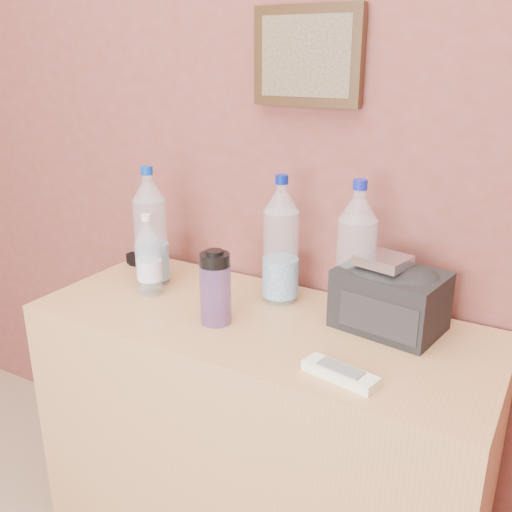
{
  "coord_description": "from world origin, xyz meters",
  "views": [
    {
      "loc": [
        0.69,
        0.56,
        1.41
      ],
      "look_at": [
        0.02,
        1.71,
        0.94
      ],
      "focal_mm": 40.0,
      "sensor_mm": 36.0,
      "label": 1
    }
  ],
  "objects_px": {
    "pet_large_a": "(151,233)",
    "pet_large_b": "(281,247)",
    "pet_small": "(149,259)",
    "sunglasses": "(143,261)",
    "dresser": "(259,440)",
    "ac_remote": "(340,374)",
    "toiletry_bag": "(390,296)",
    "nalgene_bottle": "(215,287)",
    "pet_large_c": "(356,259)",
    "foil_packet": "(383,260)"
  },
  "relations": [
    {
      "from": "pet_small",
      "to": "ac_remote",
      "type": "xyz_separation_m",
      "value": [
        0.64,
        -0.16,
        -0.09
      ]
    },
    {
      "from": "pet_large_c",
      "to": "foil_packet",
      "type": "xyz_separation_m",
      "value": [
        0.08,
        -0.03,
        0.02
      ]
    },
    {
      "from": "pet_large_c",
      "to": "nalgene_bottle",
      "type": "distance_m",
      "value": 0.36
    },
    {
      "from": "nalgene_bottle",
      "to": "dresser",
      "type": "bearing_deg",
      "value": 37.92
    },
    {
      "from": "pet_large_b",
      "to": "toiletry_bag",
      "type": "height_order",
      "value": "pet_large_b"
    },
    {
      "from": "sunglasses",
      "to": "ac_remote",
      "type": "xyz_separation_m",
      "value": [
        0.81,
        -0.31,
        -0.01
      ]
    },
    {
      "from": "pet_large_b",
      "to": "foil_packet",
      "type": "height_order",
      "value": "pet_large_b"
    },
    {
      "from": "pet_small",
      "to": "nalgene_bottle",
      "type": "bearing_deg",
      "value": -12.97
    },
    {
      "from": "pet_large_b",
      "to": "ac_remote",
      "type": "bearing_deg",
      "value": -44.87
    },
    {
      "from": "dresser",
      "to": "pet_large_c",
      "type": "xyz_separation_m",
      "value": [
        0.2,
        0.13,
        0.54
      ]
    },
    {
      "from": "sunglasses",
      "to": "toiletry_bag",
      "type": "distance_m",
      "value": 0.83
    },
    {
      "from": "pet_large_a",
      "to": "pet_large_b",
      "type": "xyz_separation_m",
      "value": [
        0.39,
        0.08,
        0.0
      ]
    },
    {
      "from": "dresser",
      "to": "pet_small",
      "type": "relative_size",
      "value": 5.14
    },
    {
      "from": "dresser",
      "to": "pet_large_b",
      "type": "relative_size",
      "value": 3.42
    },
    {
      "from": "pet_large_a",
      "to": "pet_large_c",
      "type": "distance_m",
      "value": 0.61
    },
    {
      "from": "pet_large_b",
      "to": "nalgene_bottle",
      "type": "height_order",
      "value": "pet_large_b"
    },
    {
      "from": "pet_small",
      "to": "pet_large_b",
      "type": "bearing_deg",
      "value": 22.89
    },
    {
      "from": "ac_remote",
      "to": "toiletry_bag",
      "type": "xyz_separation_m",
      "value": [
        0.01,
        0.28,
        0.07
      ]
    },
    {
      "from": "pet_small",
      "to": "nalgene_bottle",
      "type": "xyz_separation_m",
      "value": [
        0.27,
        -0.06,
        -0.01
      ]
    },
    {
      "from": "pet_large_c",
      "to": "toiletry_bag",
      "type": "relative_size",
      "value": 1.45
    },
    {
      "from": "toiletry_bag",
      "to": "pet_small",
      "type": "bearing_deg",
      "value": -160.09
    },
    {
      "from": "pet_large_c",
      "to": "toiletry_bag",
      "type": "height_order",
      "value": "pet_large_c"
    },
    {
      "from": "pet_large_c",
      "to": "sunglasses",
      "type": "height_order",
      "value": "pet_large_c"
    },
    {
      "from": "toiletry_bag",
      "to": "foil_packet",
      "type": "height_order",
      "value": "foil_packet"
    },
    {
      "from": "pet_large_c",
      "to": "nalgene_bottle",
      "type": "relative_size",
      "value": 1.88
    },
    {
      "from": "dresser",
      "to": "pet_large_c",
      "type": "distance_m",
      "value": 0.59
    },
    {
      "from": "pet_large_a",
      "to": "nalgene_bottle",
      "type": "bearing_deg",
      "value": -22.69
    },
    {
      "from": "dresser",
      "to": "toiletry_bag",
      "type": "distance_m",
      "value": 0.57
    },
    {
      "from": "pet_large_b",
      "to": "sunglasses",
      "type": "bearing_deg",
      "value": 178.36
    },
    {
      "from": "pet_large_a",
      "to": "sunglasses",
      "type": "height_order",
      "value": "pet_large_a"
    },
    {
      "from": "pet_large_b",
      "to": "ac_remote",
      "type": "distance_m",
      "value": 0.45
    },
    {
      "from": "dresser",
      "to": "sunglasses",
      "type": "bearing_deg",
      "value": 163.76
    },
    {
      "from": "pet_small",
      "to": "sunglasses",
      "type": "height_order",
      "value": "pet_small"
    },
    {
      "from": "pet_small",
      "to": "nalgene_bottle",
      "type": "height_order",
      "value": "pet_small"
    },
    {
      "from": "pet_small",
      "to": "sunglasses",
      "type": "distance_m",
      "value": 0.25
    },
    {
      "from": "pet_large_a",
      "to": "nalgene_bottle",
      "type": "xyz_separation_m",
      "value": [
        0.31,
        -0.13,
        -0.06
      ]
    },
    {
      "from": "dresser",
      "to": "pet_large_a",
      "type": "distance_m",
      "value": 0.67
    },
    {
      "from": "ac_remote",
      "to": "toiletry_bag",
      "type": "bearing_deg",
      "value": 98.18
    },
    {
      "from": "pet_small",
      "to": "toiletry_bag",
      "type": "height_order",
      "value": "pet_small"
    },
    {
      "from": "nalgene_bottle",
      "to": "toiletry_bag",
      "type": "height_order",
      "value": "nalgene_bottle"
    },
    {
      "from": "pet_large_a",
      "to": "pet_large_b",
      "type": "height_order",
      "value": "pet_large_b"
    },
    {
      "from": "pet_small",
      "to": "foil_packet",
      "type": "distance_m",
      "value": 0.65
    },
    {
      "from": "pet_large_a",
      "to": "foil_packet",
      "type": "distance_m",
      "value": 0.69
    },
    {
      "from": "pet_small",
      "to": "nalgene_bottle",
      "type": "relative_size",
      "value": 1.21
    },
    {
      "from": "pet_small",
      "to": "ac_remote",
      "type": "distance_m",
      "value": 0.67
    },
    {
      "from": "pet_large_a",
      "to": "toiletry_bag",
      "type": "xyz_separation_m",
      "value": [
        0.71,
        0.06,
        -0.07
      ]
    },
    {
      "from": "pet_large_a",
      "to": "sunglasses",
      "type": "xyz_separation_m",
      "value": [
        -0.12,
        0.09,
        -0.14
      ]
    },
    {
      "from": "pet_large_c",
      "to": "nalgene_bottle",
      "type": "bearing_deg",
      "value": -145.44
    },
    {
      "from": "pet_small",
      "to": "ac_remote",
      "type": "height_order",
      "value": "pet_small"
    },
    {
      "from": "dresser",
      "to": "pet_small",
      "type": "height_order",
      "value": "pet_small"
    }
  ]
}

